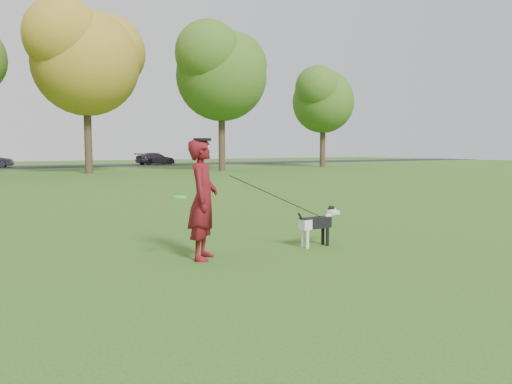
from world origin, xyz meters
TOP-DOWN VIEW (x-y plane):
  - ground at (0.00, 0.00)m, footprint 120.00×120.00m
  - road at (0.00, 40.00)m, footprint 120.00×7.00m
  - man at (-0.81, -0.08)m, footprint 0.74×0.78m
  - dog at (1.28, -0.23)m, footprint 0.90×0.18m
  - car_right at (13.69, 40.00)m, footprint 4.16×2.19m
  - man_held_items at (0.46, -0.18)m, footprint 2.73×0.32m

SIDE VIEW (x-z plane):
  - ground at x=0.00m, z-range 0.00..0.00m
  - road at x=0.00m, z-range 0.00..0.02m
  - dog at x=1.28m, z-range 0.08..0.76m
  - car_right at x=13.69m, z-range 0.02..1.17m
  - man_held_items at x=0.46m, z-range 0.20..1.54m
  - man at x=-0.81m, z-range 0.00..1.79m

